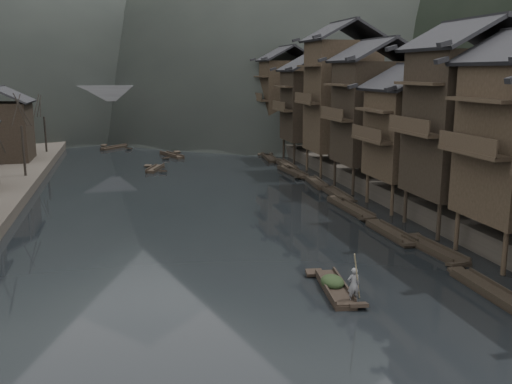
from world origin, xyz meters
name	(u,v)px	position (x,y,z in m)	size (l,w,h in m)	color
water	(246,274)	(0.00, 0.00, 0.00)	(300.00, 300.00, 0.00)	black
right_bank	(434,149)	(35.00, 40.00, 0.90)	(40.00, 200.00, 1.80)	#2D2823
stilt_houses	(381,96)	(17.28, 19.92, 9.03)	(9.00, 67.60, 16.94)	black
moored_sampans	(311,182)	(12.07, 24.39, 0.20)	(2.56, 68.12, 0.47)	black
midriver_boats	(145,155)	(-3.73, 47.98, 0.20)	(11.32, 26.21, 0.45)	black
stone_bridge	(160,107)	(0.00, 72.00, 5.11)	(40.00, 6.00, 9.00)	#4C4C4F
hero_sampan	(334,288)	(3.96, -3.61, 0.20)	(1.77, 5.53, 0.44)	black
cargo_heap	(333,275)	(3.93, -3.36, 0.80)	(1.20, 1.58, 0.72)	black
boatman	(354,280)	(4.21, -5.51, 1.32)	(0.64, 0.42, 1.75)	#5B5B5D
bamboo_pole	(359,228)	(4.41, -5.51, 3.94)	(0.06, 0.06, 4.28)	#8C7A51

